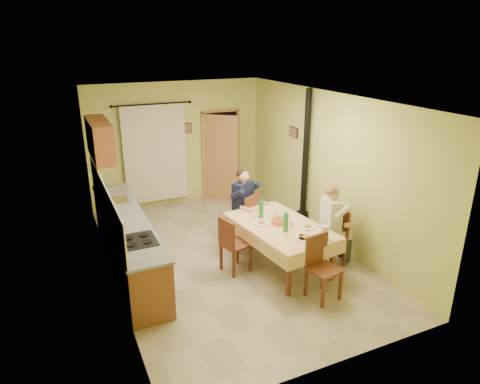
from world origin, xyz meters
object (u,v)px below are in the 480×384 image
chair_right (331,247)px  man_far (244,198)px  chair_left (235,255)px  chair_near (323,280)px  chair_far (245,227)px  dining_table (280,245)px  stove_flue (304,179)px  man_right (333,216)px

chair_right → man_far: (-1.01, 1.37, 0.59)m
chair_left → man_far: size_ratio=0.70×
chair_near → man_far: man_far is taller
chair_left → man_far: bearing=133.3°
man_far → chair_far: bearing=-90.0°
chair_far → chair_near: bearing=-108.3°
dining_table → chair_right: chair_right is taller
dining_table → chair_far: chair_far is taller
dining_table → stove_flue: (1.25, 1.26, 0.65)m
dining_table → man_right: (0.84, -0.27, 0.50)m
chair_near → man_right: man_right is taller
chair_right → man_right: size_ratio=0.71×
man_right → chair_near: bearing=147.3°
chair_near → stove_flue: stove_flue is taller
stove_flue → chair_left: bearing=-151.3°
chair_far → chair_right: 1.69m
dining_table → man_far: bearing=91.0°
dining_table → man_right: 1.02m
chair_left → man_right: bearing=61.6°
chair_far → man_right: man_right is taller
dining_table → stove_flue: stove_flue is taller
chair_far → man_right: (0.99, -1.36, 0.59)m
chair_near → chair_left: chair_near is taller
chair_near → chair_right: chair_right is taller
dining_table → stove_flue: 1.89m
chair_far → man_far: 0.59m
chair_left → chair_far: bearing=132.7°
stove_flue → chair_far: bearing=-172.9°
man_right → stove_flue: size_ratio=0.50×
dining_table → chair_left: 0.79m
chair_far → stove_flue: 1.59m
chair_far → man_far: (-0.01, 0.01, 0.59)m
chair_left → man_right: (1.61, -0.43, 0.59)m
chair_near → chair_left: bearing=-65.3°
chair_near → chair_left: 1.54m
chair_near → chair_left: (-0.87, 1.27, -0.00)m
chair_left → man_right: 1.77m
chair_far → chair_left: 1.12m
chair_near → chair_right: (0.75, 0.84, 0.00)m
chair_near → man_far: (-0.26, 2.21, 0.59)m
dining_table → chair_far: (-0.15, 1.08, -0.09)m
chair_near → man_right: 1.26m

